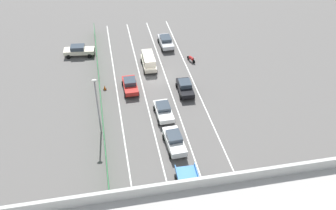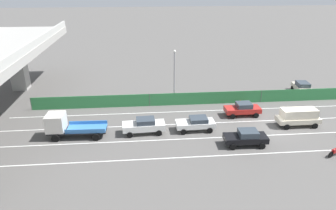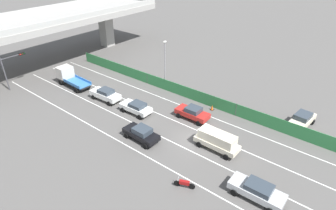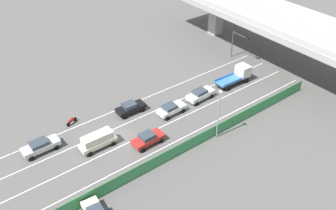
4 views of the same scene
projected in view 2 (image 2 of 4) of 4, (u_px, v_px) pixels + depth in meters
The scene contains 16 objects.
ground_plane at pixel (276, 127), 35.26m from camera, with size 300.00×300.00×0.00m, color #565451.
lane_line_left_edge at pixel (233, 155), 29.81m from camera, with size 0.14×48.97×0.01m, color silver.
lane_line_mid_left at pixel (224, 137), 33.08m from camera, with size 0.14×48.97×0.01m, color silver.
lane_line_mid_right at pixel (216, 123), 36.35m from camera, with size 0.14×48.97×0.01m, color silver.
lane_line_right_edge at pixel (209, 111), 39.62m from camera, with size 0.14×48.97×0.01m, color silver.
green_fence at pixel (206, 98), 41.32m from camera, with size 0.10×45.07×1.68m.
car_hatchback_white at pixel (144, 125), 33.64m from camera, with size 2.12×4.63×1.69m.
car_van_cream at pixel (298, 116), 35.20m from camera, with size 1.97×4.78×2.06m.
car_sedan_red at pixel (243, 109), 37.92m from camera, with size 2.02×4.29×1.65m.
car_sedan_white at pixel (196, 123), 34.30m from camera, with size 2.10×4.28×1.53m.
car_sedan_black at pixel (246, 137), 31.23m from camera, with size 2.06×4.33×1.63m.
flatbed_truck_blue at pixel (65, 125), 32.69m from camera, with size 2.50×6.12×2.62m.
motorcycle at pixel (336, 152), 29.51m from camera, with size 0.93×1.83×0.93m.
parked_sedan_cream at pixel (303, 88), 44.95m from camera, with size 4.79×2.38×1.69m.
street_lamp at pixel (174, 72), 39.90m from camera, with size 0.60×0.36×7.30m.
traffic_cone at pixel (240, 102), 41.30m from camera, with size 0.47×0.47×0.72m.
Camera 2 is at (-30.37, 15.03, 15.83)m, focal length 33.41 mm.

